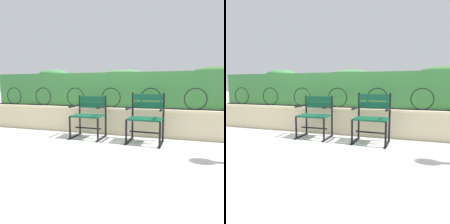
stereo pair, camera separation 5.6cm
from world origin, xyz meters
The scene contains 6 objects.
ground_plane centered at (0.00, 0.00, 0.00)m, with size 60.00×60.00×0.00m, color #B7B5AF.
stone_wall centered at (0.00, 0.79, 0.28)m, with size 6.87×0.41×0.56m.
iron_arch_fence centered at (-0.19, 0.71, 0.75)m, with size 6.34×0.02×0.42m.
hedge_row centered at (0.00, 1.23, 0.97)m, with size 6.74×0.52×0.87m.
park_chair_left centered at (-0.54, 0.28, 0.46)m, with size 0.62×0.53×0.82m.
park_chair_right centered at (0.59, 0.23, 0.47)m, with size 0.65×0.55×0.89m.
Camera 1 is at (1.11, -3.52, 1.02)m, focal length 33.74 mm.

